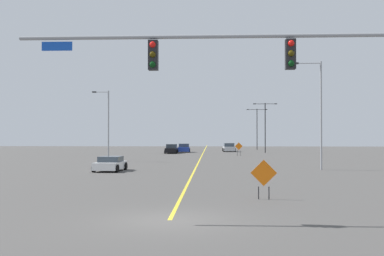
{
  "coord_description": "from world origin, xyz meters",
  "views": [
    {
      "loc": [
        1.49,
        -15.65,
        2.99
      ],
      "look_at": [
        -0.56,
        29.87,
        3.7
      ],
      "focal_mm": 41.86,
      "sensor_mm": 36.0,
      "label": 1
    }
  ],
  "objects_px": {
    "street_lamp_mid_left": "(319,110)",
    "street_lamp_near_left": "(265,123)",
    "street_lamp_near_right": "(107,122)",
    "traffic_signal_assembly": "(287,69)",
    "car_black_distant": "(171,149)",
    "car_white_near": "(110,164)",
    "car_silver_mid": "(229,148)",
    "car_blue_approaching": "(184,148)",
    "street_lamp_far_left": "(257,125)",
    "construction_sign_median_near": "(239,147)",
    "construction_sign_right_shoulder": "(264,175)"
  },
  "relations": [
    {
      "from": "street_lamp_mid_left",
      "to": "street_lamp_near_left",
      "type": "xyz_separation_m",
      "value": [
        -0.28,
        36.6,
        -0.17
      ]
    },
    {
      "from": "street_lamp_near_right",
      "to": "street_lamp_near_left",
      "type": "relative_size",
      "value": 0.96
    },
    {
      "from": "traffic_signal_assembly",
      "to": "car_black_distant",
      "type": "bearing_deg",
      "value": 99.22
    },
    {
      "from": "car_white_near",
      "to": "car_silver_mid",
      "type": "relative_size",
      "value": 0.97
    },
    {
      "from": "car_black_distant",
      "to": "car_blue_approaching",
      "type": "height_order",
      "value": "car_black_distant"
    },
    {
      "from": "street_lamp_far_left",
      "to": "car_black_distant",
      "type": "relative_size",
      "value": 1.91
    },
    {
      "from": "street_lamp_far_left",
      "to": "street_lamp_near_right",
      "type": "bearing_deg",
      "value": -116.87
    },
    {
      "from": "street_lamp_near_right",
      "to": "car_white_near",
      "type": "distance_m",
      "value": 14.09
    },
    {
      "from": "street_lamp_near_left",
      "to": "construction_sign_median_near",
      "type": "xyz_separation_m",
      "value": [
        -5.07,
        -11.02,
        -3.73
      ]
    },
    {
      "from": "street_lamp_near_left",
      "to": "construction_sign_right_shoulder",
      "type": "xyz_separation_m",
      "value": [
        -6.5,
        -54.44,
        -3.82
      ]
    },
    {
      "from": "car_black_distant",
      "to": "car_blue_approaching",
      "type": "xyz_separation_m",
      "value": [
        1.72,
        4.8,
        0.01
      ]
    },
    {
      "from": "street_lamp_mid_left",
      "to": "car_black_distant",
      "type": "distance_m",
      "value": 37.2
    },
    {
      "from": "street_lamp_mid_left",
      "to": "street_lamp_near_left",
      "type": "bearing_deg",
      "value": 90.44
    },
    {
      "from": "street_lamp_mid_left",
      "to": "traffic_signal_assembly",
      "type": "bearing_deg",
      "value": -105.89
    },
    {
      "from": "car_black_distant",
      "to": "car_silver_mid",
      "type": "bearing_deg",
      "value": 40.03
    },
    {
      "from": "street_lamp_mid_left",
      "to": "street_lamp_near_left",
      "type": "distance_m",
      "value": 36.61
    },
    {
      "from": "street_lamp_near_right",
      "to": "car_black_distant",
      "type": "bearing_deg",
      "value": 76.76
    },
    {
      "from": "traffic_signal_assembly",
      "to": "street_lamp_near_right",
      "type": "bearing_deg",
      "value": 112.84
    },
    {
      "from": "construction_sign_median_near",
      "to": "car_blue_approaching",
      "type": "distance_m",
      "value": 15.33
    },
    {
      "from": "street_lamp_near_left",
      "to": "construction_sign_right_shoulder",
      "type": "relative_size",
      "value": 4.53
    },
    {
      "from": "construction_sign_median_near",
      "to": "car_black_distant",
      "type": "relative_size",
      "value": 0.44
    },
    {
      "from": "street_lamp_near_left",
      "to": "car_white_near",
      "type": "distance_m",
      "value": 42.55
    },
    {
      "from": "street_lamp_near_left",
      "to": "car_black_distant",
      "type": "xyz_separation_m",
      "value": [
        -15.47,
        -3.2,
        -4.29
      ]
    },
    {
      "from": "street_lamp_near_left",
      "to": "car_black_distant",
      "type": "height_order",
      "value": "street_lamp_near_left"
    },
    {
      "from": "car_blue_approaching",
      "to": "construction_sign_median_near",
      "type": "bearing_deg",
      "value": -55.49
    },
    {
      "from": "street_lamp_far_left",
      "to": "construction_sign_median_near",
      "type": "bearing_deg",
      "value": -101.15
    },
    {
      "from": "traffic_signal_assembly",
      "to": "street_lamp_near_right",
      "type": "distance_m",
      "value": 37.15
    },
    {
      "from": "car_black_distant",
      "to": "street_lamp_mid_left",
      "type": "bearing_deg",
      "value": -64.76
    },
    {
      "from": "street_lamp_near_left",
      "to": "street_lamp_far_left",
      "type": "xyz_separation_m",
      "value": [
        0.23,
        15.85,
        -0.01
      ]
    },
    {
      "from": "construction_sign_right_shoulder",
      "to": "car_blue_approaching",
      "type": "relative_size",
      "value": 0.46
    },
    {
      "from": "traffic_signal_assembly",
      "to": "car_blue_approaching",
      "type": "bearing_deg",
      "value": 96.93
    },
    {
      "from": "street_lamp_near_left",
      "to": "car_blue_approaching",
      "type": "xyz_separation_m",
      "value": [
        -13.75,
        1.6,
        -4.27
      ]
    },
    {
      "from": "car_white_near",
      "to": "car_silver_mid",
      "type": "xyz_separation_m",
      "value": [
        11.45,
        43.46,
        0.11
      ]
    },
    {
      "from": "traffic_signal_assembly",
      "to": "street_lamp_mid_left",
      "type": "relative_size",
      "value": 1.56
    },
    {
      "from": "street_lamp_far_left",
      "to": "street_lamp_near_left",
      "type": "bearing_deg",
      "value": -90.82
    },
    {
      "from": "street_lamp_far_left",
      "to": "car_silver_mid",
      "type": "relative_size",
      "value": 2.04
    },
    {
      "from": "street_lamp_mid_left",
      "to": "car_black_distant",
      "type": "xyz_separation_m",
      "value": [
        -15.75,
        33.41,
        -4.46
      ]
    },
    {
      "from": "street_lamp_near_left",
      "to": "construction_sign_median_near",
      "type": "distance_m",
      "value": 12.69
    },
    {
      "from": "car_blue_approaching",
      "to": "car_silver_mid",
      "type": "relative_size",
      "value": 0.97
    },
    {
      "from": "construction_sign_right_shoulder",
      "to": "car_blue_approaching",
      "type": "distance_m",
      "value": 56.51
    },
    {
      "from": "construction_sign_right_shoulder",
      "to": "car_blue_approaching",
      "type": "height_order",
      "value": "construction_sign_right_shoulder"
    },
    {
      "from": "street_lamp_mid_left",
      "to": "street_lamp_far_left",
      "type": "height_order",
      "value": "street_lamp_mid_left"
    },
    {
      "from": "car_black_distant",
      "to": "car_silver_mid",
      "type": "relative_size",
      "value": 1.06
    },
    {
      "from": "car_black_distant",
      "to": "car_white_near",
      "type": "bearing_deg",
      "value": -93.01
    },
    {
      "from": "car_black_distant",
      "to": "car_blue_approaching",
      "type": "distance_m",
      "value": 5.1
    },
    {
      "from": "construction_sign_right_shoulder",
      "to": "car_white_near",
      "type": "relative_size",
      "value": 0.47
    },
    {
      "from": "traffic_signal_assembly",
      "to": "construction_sign_median_near",
      "type": "xyz_separation_m",
      "value": [
        1.23,
        48.68,
        -4.04
      ]
    },
    {
      "from": "traffic_signal_assembly",
      "to": "street_lamp_near_right",
      "type": "height_order",
      "value": "street_lamp_near_right"
    },
    {
      "from": "construction_sign_median_near",
      "to": "street_lamp_near_left",
      "type": "bearing_deg",
      "value": 65.3
    },
    {
      "from": "street_lamp_far_left",
      "to": "construction_sign_right_shoulder",
      "type": "bearing_deg",
      "value": -95.46
    }
  ]
}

